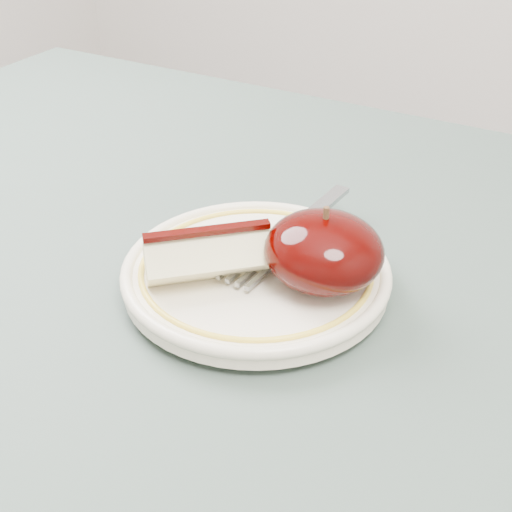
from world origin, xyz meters
The scene contains 5 objects.
table centered at (0.00, 0.00, 0.66)m, with size 0.90×0.90×0.75m.
plate centered at (0.08, 0.08, 0.76)m, with size 0.19×0.19×0.02m.
apple_half centered at (0.13, 0.08, 0.79)m, with size 0.08×0.08×0.06m.
apple_wedge centered at (0.06, 0.05, 0.79)m, with size 0.09×0.08×0.04m.
fork centered at (0.09, 0.12, 0.77)m, with size 0.03×0.16×0.00m.
Camera 1 is at (0.29, -0.29, 1.05)m, focal length 50.00 mm.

